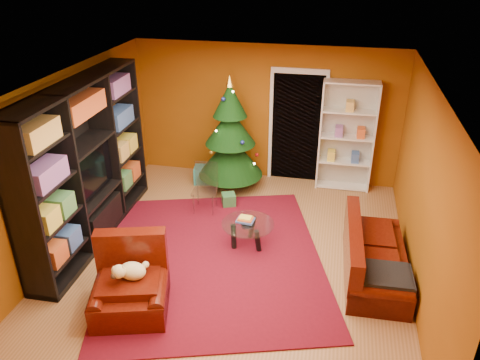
% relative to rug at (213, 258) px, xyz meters
% --- Properties ---
extents(floor, '(5.00, 5.50, 0.05)m').
position_rel_rug_xyz_m(floor, '(0.28, 0.18, -0.04)').
color(floor, olive).
rests_on(floor, ground).
extents(ceiling, '(5.00, 5.50, 0.05)m').
position_rel_rug_xyz_m(ceiling, '(0.28, 0.18, 2.61)').
color(ceiling, silver).
rests_on(ceiling, wall_back).
extents(wall_back, '(5.00, 0.05, 2.60)m').
position_rel_rug_xyz_m(wall_back, '(0.28, 2.96, 1.29)').
color(wall_back, '#904D0D').
rests_on(wall_back, ground).
extents(wall_left, '(0.05, 5.50, 2.60)m').
position_rel_rug_xyz_m(wall_left, '(-2.24, 0.18, 1.29)').
color(wall_left, '#904D0D').
rests_on(wall_left, ground).
extents(wall_right, '(0.05, 5.50, 2.60)m').
position_rel_rug_xyz_m(wall_right, '(2.81, 0.18, 1.29)').
color(wall_right, '#904D0D').
rests_on(wall_right, ground).
extents(doorway, '(1.06, 0.60, 2.16)m').
position_rel_rug_xyz_m(doorway, '(0.88, 2.91, 1.04)').
color(doorway, black).
rests_on(doorway, floor).
extents(rug, '(4.08, 4.42, 0.02)m').
position_rel_rug_xyz_m(rug, '(0.00, 0.00, 0.00)').
color(rug, maroon).
rests_on(rug, floor).
extents(media_unit, '(0.56, 3.23, 2.47)m').
position_rel_rug_xyz_m(media_unit, '(-1.99, 0.25, 1.22)').
color(media_unit, black).
rests_on(media_unit, floor).
extents(christmas_tree, '(1.44, 1.44, 2.17)m').
position_rel_rug_xyz_m(christmas_tree, '(-0.28, 2.33, 1.04)').
color(christmas_tree, black).
rests_on(christmas_tree, floor).
extents(gift_box_teal, '(0.37, 0.37, 0.32)m').
position_rel_rug_xyz_m(gift_box_teal, '(-0.84, 2.38, 0.15)').
color(gift_box_teal, teal).
rests_on(gift_box_teal, floor).
extents(gift_box_green, '(0.30, 0.30, 0.23)m').
position_rel_rug_xyz_m(gift_box_green, '(-0.14, 1.59, 0.10)').
color(gift_box_green, '#2B6936').
rests_on(gift_box_green, floor).
extents(gift_box_red, '(0.25, 0.25, 0.21)m').
position_rel_rug_xyz_m(gift_box_red, '(-0.57, 2.53, 0.10)').
color(gift_box_red, maroon).
rests_on(gift_box_red, floor).
extents(white_bookshelf, '(0.98, 0.36, 2.11)m').
position_rel_rug_xyz_m(white_bookshelf, '(1.81, 2.75, 1.01)').
color(white_bookshelf, white).
rests_on(white_bookshelf, floor).
extents(armchair, '(1.22, 1.22, 0.77)m').
position_rel_rug_xyz_m(armchair, '(-0.72, -1.27, 0.38)').
color(armchair, '#3C0C05').
rests_on(armchair, rug).
extents(dog, '(0.47, 0.40, 0.25)m').
position_rel_rug_xyz_m(dog, '(-0.68, -1.21, 0.56)').
color(dog, beige).
rests_on(dog, armchair).
extents(sofa, '(0.86, 1.82, 0.77)m').
position_rel_rug_xyz_m(sofa, '(2.30, 0.11, 0.37)').
color(sofa, '#3C0C05').
rests_on(sofa, rug).
extents(coffee_table, '(0.88, 0.88, 0.50)m').
position_rel_rug_xyz_m(coffee_table, '(0.44, 0.43, 0.20)').
color(coffee_table, gray).
rests_on(coffee_table, rug).
extents(acrylic_chair, '(0.43, 0.46, 0.78)m').
position_rel_rug_xyz_m(acrylic_chair, '(-0.49, 1.31, 0.38)').
color(acrylic_chair, '#66605B').
rests_on(acrylic_chair, rug).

